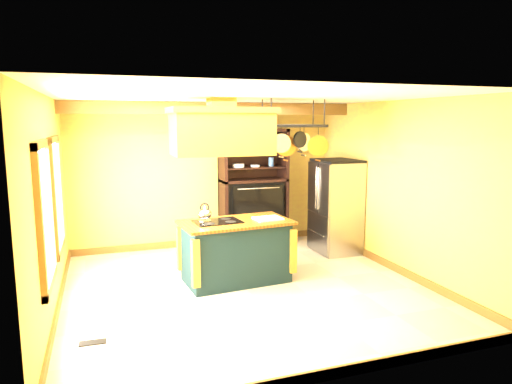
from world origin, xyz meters
TOP-DOWN VIEW (x-y plane):
  - floor at (0.00, 0.00)m, footprint 5.00×5.00m
  - ceiling at (0.00, 0.00)m, footprint 5.00×5.00m
  - wall_back at (0.00, 2.50)m, footprint 5.00×0.02m
  - wall_front at (0.00, -2.50)m, footprint 5.00×0.02m
  - wall_left at (-2.50, 0.00)m, footprint 0.02×5.00m
  - wall_right at (2.50, 0.00)m, footprint 0.02×5.00m
  - ceiling_beam at (0.00, 1.70)m, footprint 5.00×0.15m
  - window_near at (-2.47, -0.80)m, footprint 0.06×1.06m
  - window_far at (-2.47, 0.60)m, footprint 0.06×1.06m
  - kitchen_island at (-0.05, 0.35)m, footprint 1.68×1.03m
  - range_hood at (-0.24, 0.35)m, footprint 1.47×0.83m
  - pot_rack at (0.87, 0.35)m, footprint 1.03×0.47m
  - refrigerator at (2.12, 1.28)m, footprint 0.72×0.85m
  - hutch at (0.86, 2.26)m, footprint 1.27×0.58m
  - floor_register at (-2.07, -1.02)m, footprint 0.28×0.13m

SIDE VIEW (x-z plane):
  - floor at x=0.00m, z-range 0.00..0.00m
  - floor_register at x=-2.07m, z-range 0.00..0.01m
  - kitchen_island at x=-0.05m, z-range -0.09..1.02m
  - refrigerator at x=2.12m, z-range -0.02..1.63m
  - hutch at x=0.86m, z-range -0.25..1.99m
  - wall_back at x=0.00m, z-range 0.00..2.70m
  - wall_front at x=0.00m, z-range 0.00..2.70m
  - wall_left at x=-2.50m, z-range 0.00..2.70m
  - wall_right at x=2.50m, z-range 0.00..2.70m
  - window_near at x=-2.47m, z-range 0.62..2.18m
  - window_far at x=-2.47m, z-range 0.62..2.18m
  - pot_rack at x=0.87m, z-range 1.76..2.61m
  - range_hood at x=-0.24m, z-range 1.85..2.65m
  - ceiling_beam at x=0.00m, z-range 2.49..2.69m
  - ceiling at x=0.00m, z-range 2.70..2.70m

